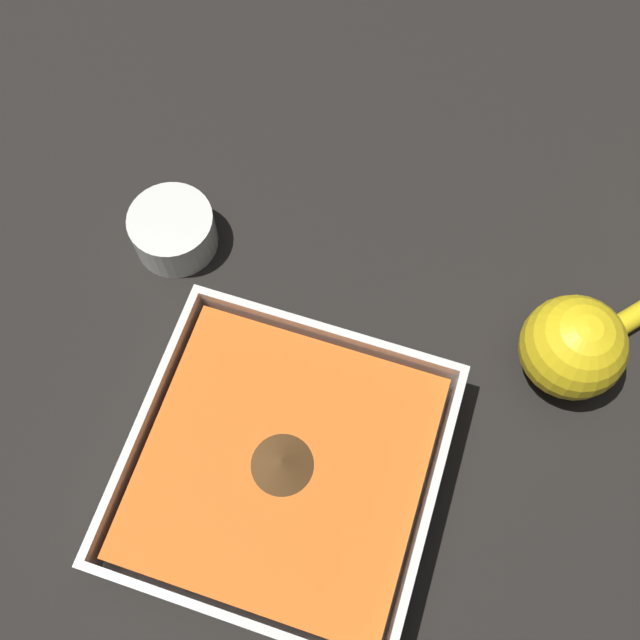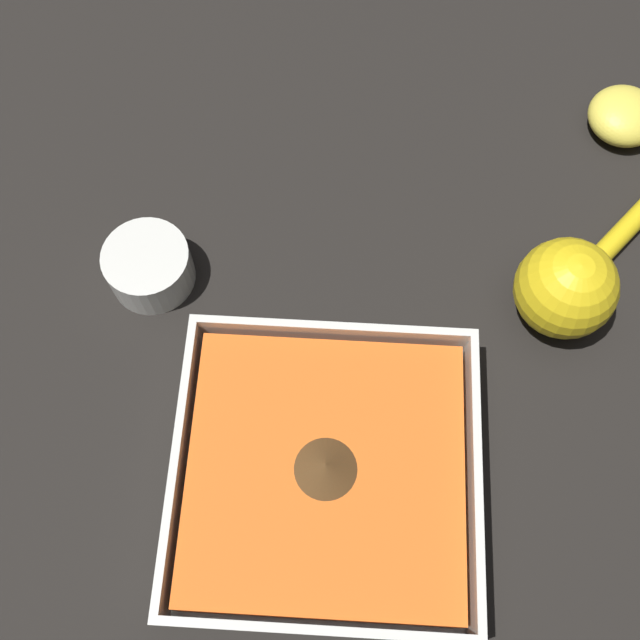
% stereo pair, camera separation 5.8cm
% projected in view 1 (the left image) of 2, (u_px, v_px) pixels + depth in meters
% --- Properties ---
extents(ground_plane, '(4.00, 4.00, 0.00)m').
position_uv_depth(ground_plane, '(272.00, 425.00, 0.58)').
color(ground_plane, black).
extents(square_dish, '(0.22, 0.22, 0.06)m').
position_uv_depth(square_dish, '(284.00, 470.00, 0.54)').
color(square_dish, silver).
rests_on(square_dish, ground_plane).
extents(spice_bowl, '(0.07, 0.07, 0.04)m').
position_uv_depth(spice_bowl, '(174.00, 231.00, 0.62)').
color(spice_bowl, silver).
rests_on(spice_bowl, ground_plane).
extents(lemon_squeezer, '(0.17, 0.19, 0.08)m').
position_uv_depth(lemon_squeezer, '(582.00, 342.00, 0.57)').
color(lemon_squeezer, yellow).
rests_on(lemon_squeezer, ground_plane).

